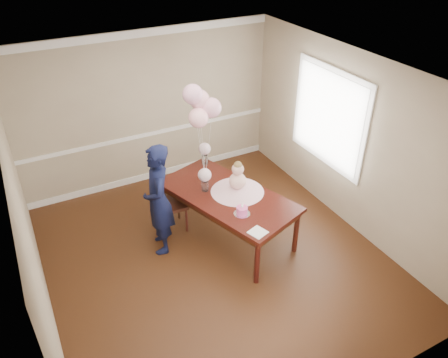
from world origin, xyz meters
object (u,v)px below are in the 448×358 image
at_px(birthday_cake, 242,210).
at_px(dining_chair_seat, 171,204).
at_px(woman, 158,200).
at_px(dining_table_top, 228,196).

relative_size(birthday_cake, dining_chair_seat, 0.35).
distance_m(dining_chair_seat, woman, 0.60).
height_order(dining_table_top, dining_chair_seat, dining_table_top).
bearing_deg(woman, dining_table_top, 90.88).
xyz_separation_m(dining_table_top, birthday_cake, (-0.05, -0.50, 0.09)).
bearing_deg(dining_table_top, woman, 147.97).
height_order(dining_table_top, woman, woman).
xyz_separation_m(dining_table_top, dining_chair_seat, (-0.67, 0.58, -0.30)).
relative_size(birthday_cake, woman, 0.09).
distance_m(dining_table_top, woman, 1.00).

